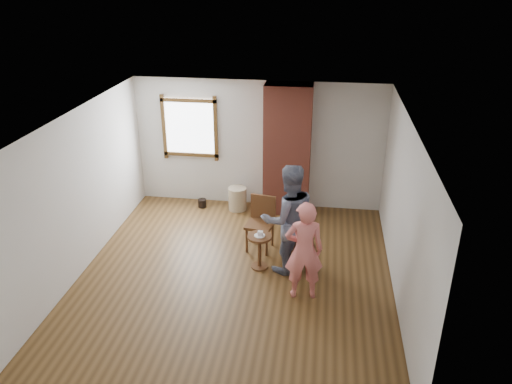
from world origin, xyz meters
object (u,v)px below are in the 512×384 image
Objects in this scene: dining_chair_left at (261,220)px; man at (289,219)px; side_table at (260,246)px; stoneware_crock at (237,199)px; person_pink at (304,251)px; dining_chair_right at (301,242)px.

man is (0.52, -0.66, 0.39)m from dining_chair_left.
man is (0.46, 0.01, 0.52)m from side_table.
man reaches higher than stoneware_crock.
person_pink is (0.81, -1.34, 0.25)m from dining_chair_left.
stoneware_crock is 0.30× the size of person_pink.
side_table is 1.08m from person_pink.
dining_chair_right is (0.73, -0.61, -0.02)m from dining_chair_left.
person_pink reaches higher than side_table.
dining_chair_left reaches higher than side_table.
man is at bearing -75.62° from person_pink.
person_pink is at bearing -61.66° from stoneware_crock.
stoneware_crock is 2.49m from man.
side_table is at bearing -74.85° from dining_chair_left.
side_table is at bearing -20.21° from man.
dining_chair_right is at bearing 4.93° from side_table.
man reaches higher than dining_chair_left.
side_table is 0.70m from man.
man is at bearing 171.71° from dining_chair_right.
stoneware_crock is 2.22m from side_table.
man reaches higher than side_table.
side_table is (0.74, -2.09, 0.16)m from stoneware_crock.
dining_chair_right reaches higher than stoneware_crock.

